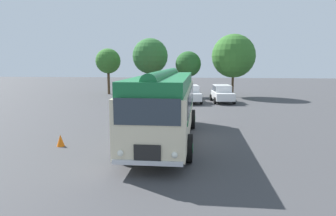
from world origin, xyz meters
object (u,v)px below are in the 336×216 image
at_px(car_near_left, 162,92).
at_px(traffic_cone, 61,140).
at_px(vintage_bus, 165,103).
at_px(car_mid_right, 222,93).
at_px(car_mid_left, 190,94).

height_order(car_near_left, traffic_cone, car_near_left).
distance_m(vintage_bus, car_near_left, 15.57).
xyz_separation_m(vintage_bus, car_mid_right, (3.87, 14.81, -1.05)).
distance_m(vintage_bus, car_mid_left, 14.42).
height_order(vintage_bus, car_mid_right, vintage_bus).
distance_m(car_mid_right, traffic_cone, 18.44).
height_order(vintage_bus, car_mid_left, vintage_bus).
height_order(car_mid_right, traffic_cone, car_mid_right).
bearing_deg(car_near_left, traffic_cone, -98.87).
distance_m(car_near_left, traffic_cone, 17.13).
height_order(vintage_bus, traffic_cone, vintage_bus).
bearing_deg(traffic_cone, car_near_left, 81.13).
bearing_deg(traffic_cone, car_mid_left, 70.94).
bearing_deg(car_mid_right, car_near_left, 174.31).
height_order(car_mid_left, traffic_cone, car_mid_left).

